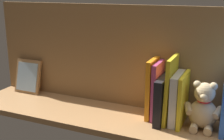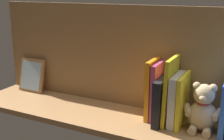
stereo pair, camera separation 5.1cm
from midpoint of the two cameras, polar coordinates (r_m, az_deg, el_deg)
ground_plane at (r=113.69cm, az=1.31°, el=-8.99°), size 116.57×27.58×2.20cm
shelf_back_panel at (r=116.96cm, az=3.82°, el=2.56°), size 116.57×1.50×39.84cm
teddy_bear at (r=104.11cm, az=18.30°, el=-7.22°), size 13.27×10.63×16.36cm
book_3 at (r=105.12cm, az=14.74°, el=-5.69°), size 1.24×14.64×17.91cm
book_4 at (r=106.09cm, az=13.57°, el=-5.48°), size 2.53×13.59×17.65cm
book_5 at (r=105.51cm, az=12.43°, el=-3.87°), size 2.02×13.82×23.40cm
book_6 at (r=106.53cm, az=10.95°, el=-5.63°), size 2.65×15.46×16.29cm
book_7 at (r=108.19cm, az=10.00°, el=-4.00°), size 1.73×11.58×20.70cm
book_8 at (r=108.71cm, az=8.98°, el=-3.61°), size 1.67×11.36×21.60cm
picture_frame_leaning at (r=140.27cm, az=-14.02°, el=-1.00°), size 12.69×4.95×14.96cm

